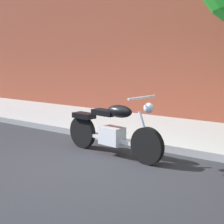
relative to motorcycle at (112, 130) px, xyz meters
The scene contains 3 objects.
ground_plane 0.90m from the motorcycle, 60.43° to the right, with size 60.00×60.00×0.00m, color #28282D.
sidewalk 2.20m from the motorcycle, 79.90° to the left, with size 25.37×2.80×0.14m, color #A1A1A1.
motorcycle is the anchor object (origin of this frame).
Camera 1 is at (3.19, -4.12, 1.74)m, focal length 54.38 mm.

